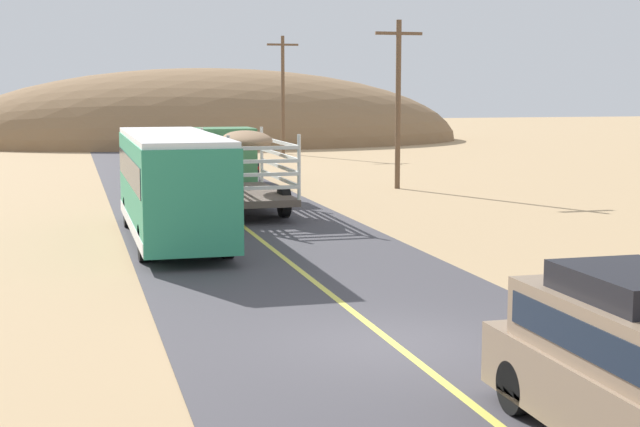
# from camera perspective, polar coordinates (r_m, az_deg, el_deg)

# --- Properties ---
(ground_plane) EXTENTS (240.00, 240.00, 0.00)m
(ground_plane) POSITION_cam_1_polar(r_m,az_deg,el_deg) (17.24, 4.38, -7.82)
(ground_plane) COLOR tan
(road_surface) EXTENTS (8.00, 120.00, 0.02)m
(road_surface) POSITION_cam_1_polar(r_m,az_deg,el_deg) (17.24, 4.38, -7.78)
(road_surface) COLOR #423F44
(road_surface) RESTS_ON ground
(road_centre_line) EXTENTS (0.16, 117.60, 0.00)m
(road_centre_line) POSITION_cam_1_polar(r_m,az_deg,el_deg) (17.23, 4.38, -7.75)
(road_centre_line) COLOR #D8CC4C
(road_centre_line) RESTS_ON road_surface
(suv_near) EXTENTS (1.90, 4.62, 2.29)m
(suv_near) POSITION_cam_1_polar(r_m,az_deg,el_deg) (12.70, 18.25, -8.43)
(suv_near) COLOR #8C7259
(suv_near) RESTS_ON road_surface
(livestock_truck) EXTENTS (2.53, 9.70, 3.02)m
(livestock_truck) POSITION_cam_1_polar(r_m,az_deg,el_deg) (37.65, -5.33, 3.31)
(livestock_truck) COLOR #3F7F4C
(livestock_truck) RESTS_ON road_surface
(bus) EXTENTS (2.54, 10.00, 3.21)m
(bus) POSITION_cam_1_polar(r_m,az_deg,el_deg) (28.48, -8.90, 1.79)
(bus) COLOR #2D8C66
(bus) RESTS_ON road_surface
(car_far) EXTENTS (1.90, 4.62, 1.93)m
(car_far) POSITION_cam_1_polar(r_m,az_deg,el_deg) (46.05, -5.37, 3.20)
(car_far) COLOR black
(car_far) RESTS_ON road_surface
(power_pole_mid) EXTENTS (2.20, 0.24, 7.60)m
(power_pole_mid) POSITION_cam_1_polar(r_m,az_deg,el_deg) (43.23, 4.73, 6.91)
(power_pole_mid) COLOR brown
(power_pole_mid) RESTS_ON ground
(power_pole_far) EXTENTS (2.20, 0.24, 8.13)m
(power_pole_far) POSITION_cam_1_polar(r_m,az_deg,el_deg) (66.03, -2.25, 7.38)
(power_pole_far) COLOR brown
(power_pole_far) RESTS_ON ground
(distant_hill) EXTENTS (43.93, 24.62, 12.49)m
(distant_hill) POSITION_cam_1_polar(r_m,az_deg,el_deg) (81.38, -6.71, 4.30)
(distant_hill) COLOR olive
(distant_hill) RESTS_ON ground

